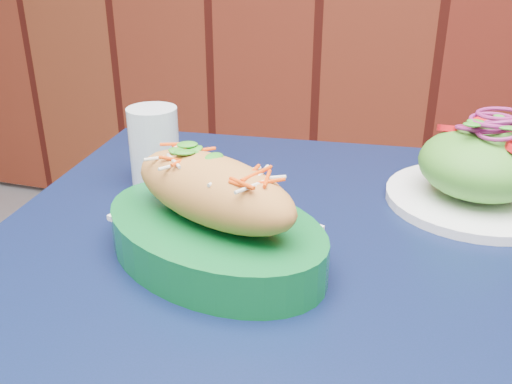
% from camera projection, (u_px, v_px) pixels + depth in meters
% --- Properties ---
extents(cafe_table, '(0.88, 0.88, 0.75)m').
position_uv_depth(cafe_table, '(328.00, 341.00, 0.62)').
color(cafe_table, black).
rests_on(cafe_table, ground).
extents(banh_mi_basket, '(0.31, 0.26, 0.12)m').
position_uv_depth(banh_mi_basket, '(214.00, 219.00, 0.59)').
color(banh_mi_basket, '#0B5E27').
rests_on(banh_mi_basket, cafe_table).
extents(salad_plate, '(0.23, 0.23, 0.12)m').
position_uv_depth(salad_plate, '(480.00, 170.00, 0.71)').
color(salad_plate, white).
rests_on(salad_plate, cafe_table).
extents(water_glass, '(0.07, 0.07, 0.11)m').
position_uv_depth(water_glass, '(154.00, 147.00, 0.77)').
color(water_glass, silver).
rests_on(water_glass, cafe_table).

